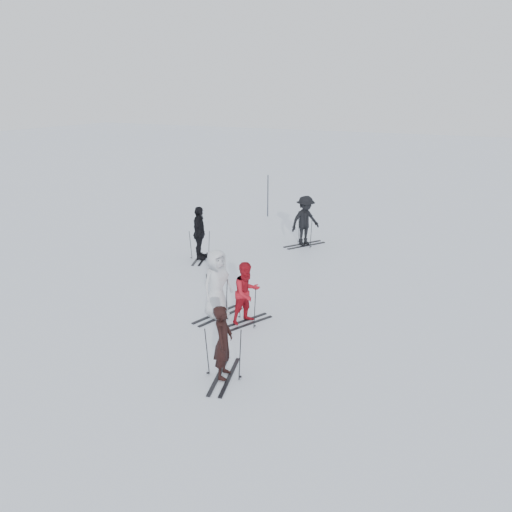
# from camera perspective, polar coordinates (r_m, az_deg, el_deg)

# --- Properties ---
(ground) EXTENTS (120.00, 120.00, 0.00)m
(ground) POSITION_cam_1_polar(r_m,az_deg,el_deg) (14.98, -1.71, -4.73)
(ground) COLOR silver
(ground) RESTS_ON ground
(skier_near_dark) EXTENTS (0.53, 0.68, 1.64)m
(skier_near_dark) POSITION_cam_1_polar(r_m,az_deg,el_deg) (10.73, -3.77, -9.89)
(skier_near_dark) COLOR black
(skier_near_dark) RESTS_ON ground
(skier_red) EXTENTS (0.92, 1.01, 1.67)m
(skier_red) POSITION_cam_1_polar(r_m,az_deg,el_deg) (13.07, -1.07, -4.34)
(skier_red) COLOR #AA131F
(skier_red) RESTS_ON ground
(skier_grey) EXTENTS (0.84, 1.05, 1.88)m
(skier_grey) POSITION_cam_1_polar(r_m,az_deg,el_deg) (13.45, -4.50, -3.24)
(skier_grey) COLOR silver
(skier_grey) RESTS_ON ground
(skier_uphill_left) EXTENTS (0.82, 1.23, 1.94)m
(skier_uphill_left) POSITION_cam_1_polar(r_m,az_deg,el_deg) (18.05, -6.49, 2.53)
(skier_uphill_left) COLOR black
(skier_uphill_left) RESTS_ON ground
(skier_uphill_far) EXTENTS (1.30, 1.46, 1.96)m
(skier_uphill_far) POSITION_cam_1_polar(r_m,az_deg,el_deg) (19.71, 5.64, 3.97)
(skier_uphill_far) COLOR black
(skier_uphill_far) RESTS_ON ground
(skis_near_dark) EXTENTS (1.79, 1.25, 1.19)m
(skis_near_dark) POSITION_cam_1_polar(r_m,az_deg,el_deg) (10.84, -3.75, -10.95)
(skis_near_dark) COLOR black
(skis_near_dark) RESTS_ON ground
(skis_red) EXTENTS (1.75, 1.40, 1.13)m
(skis_red) POSITION_cam_1_polar(r_m,az_deg,el_deg) (13.18, -1.07, -5.43)
(skis_red) COLOR black
(skis_red) RESTS_ON ground
(skis_grey) EXTENTS (1.83, 1.31, 1.20)m
(skis_grey) POSITION_cam_1_polar(r_m,az_deg,el_deg) (13.58, -4.46, -4.57)
(skis_grey) COLOR black
(skis_grey) RESTS_ON ground
(skis_uphill_left) EXTENTS (1.71, 1.27, 1.12)m
(skis_uphill_left) POSITION_cam_1_polar(r_m,az_deg,el_deg) (18.17, -6.44, 1.29)
(skis_uphill_left) COLOR black
(skis_uphill_left) RESTS_ON ground
(skis_uphill_far) EXTENTS (2.08, 1.83, 1.35)m
(skis_uphill_far) POSITION_cam_1_polar(r_m,az_deg,el_deg) (19.79, 5.61, 3.12)
(skis_uphill_far) COLOR black
(skis_uphill_far) RESTS_ON ground
(piste_marker) EXTENTS (0.06, 0.06, 2.02)m
(piste_marker) POSITION_cam_1_polar(r_m,az_deg,el_deg) (24.19, 1.36, 6.88)
(piste_marker) COLOR black
(piste_marker) RESTS_ON ground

